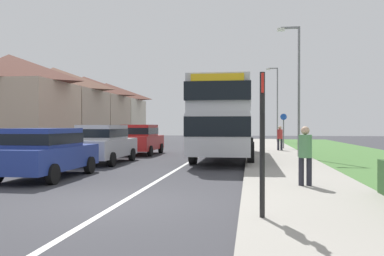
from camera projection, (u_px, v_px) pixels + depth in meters
name	position (u px, v px, depth m)	size (l,w,h in m)	color
ground_plane	(120.00, 204.00, 8.62)	(120.00, 120.00, 0.00)	#38383D
lane_marking_centre	(182.00, 166.00, 16.53)	(0.14, 60.00, 0.01)	silver
pavement_near_side	(291.00, 172.00, 13.95)	(3.20, 68.00, 0.12)	#9E998E
double_decker_bus	(226.00, 117.00, 20.16)	(2.80, 10.71, 3.70)	#BCBCC1
parked_car_blue	(46.00, 151.00, 12.76)	(1.97, 4.28, 1.60)	navy
parked_car_silver	(104.00, 142.00, 17.84)	(1.88, 4.56, 1.72)	#B7B7BC
parked_car_red	(141.00, 138.00, 23.22)	(1.96, 4.25, 1.75)	#B21E1E
pedestrian_at_stop	(305.00, 153.00, 10.41)	(0.34, 0.34, 1.67)	#23232D
pedestrian_walking_away	(280.00, 137.00, 25.39)	(0.34, 0.34, 1.67)	#23232D
bus_stop_sign	(262.00, 134.00, 6.81)	(0.09, 0.52, 2.60)	black
cycle_route_sign	(284.00, 129.00, 27.53)	(0.44, 0.08, 2.52)	slate
street_lamp_mid	(297.00, 82.00, 20.12)	(1.14, 0.20, 6.69)	slate
street_lamp_far	(276.00, 100.00, 39.59)	(1.14, 0.20, 7.44)	slate
house_terrace_far_side	(70.00, 109.00, 35.50)	(7.53, 24.05, 6.44)	#C1A88E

